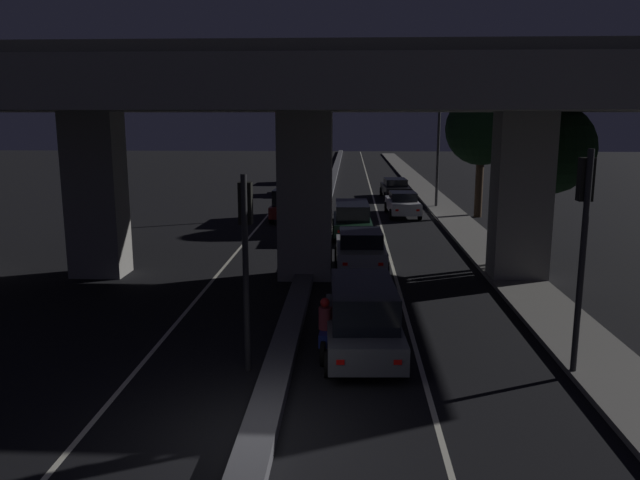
{
  "coord_description": "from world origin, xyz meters",
  "views": [
    {
      "loc": [
        1.63,
        -10.45,
        5.85
      ],
      "look_at": [
        0.41,
        14.74,
        0.88
      ],
      "focal_mm": 35.0,
      "sensor_mm": 36.0,
      "label": 1
    }
  ],
  "objects_px": {
    "car_silver_second": "(360,250)",
    "street_lamp": "(434,132)",
    "traffic_light_left_of_median": "(246,238)",
    "car_white_fourth": "(403,204)",
    "traffic_light_right_of_median": "(583,224)",
    "car_dark_blue_second_oncoming": "(306,183)",
    "car_dark_red_lead_oncoming": "(290,202)",
    "motorcycle_blue_filtering_near": "(325,331)",
    "pedestrian_on_sidewalk": "(501,246)",
    "car_black_fifth": "(395,188)",
    "car_grey_lead": "(363,317)",
    "car_black_third_oncoming": "(312,171)",
    "car_dark_green_third": "(352,218)"
  },
  "relations": [
    {
      "from": "car_dark_green_third",
      "to": "car_dark_red_lead_oncoming",
      "type": "height_order",
      "value": "car_dark_red_lead_oncoming"
    },
    {
      "from": "traffic_light_left_of_median",
      "to": "street_lamp",
      "type": "distance_m",
      "value": 28.13
    },
    {
      "from": "car_silver_second",
      "to": "car_black_third_oncoming",
      "type": "xyz_separation_m",
      "value": [
        -3.89,
        33.58,
        0.19
      ]
    },
    {
      "from": "car_white_fourth",
      "to": "car_dark_red_lead_oncoming",
      "type": "bearing_deg",
      "value": 101.19
    },
    {
      "from": "motorcycle_blue_filtering_near",
      "to": "pedestrian_on_sidewalk",
      "type": "relative_size",
      "value": 1.2
    },
    {
      "from": "car_black_fifth",
      "to": "pedestrian_on_sidewalk",
      "type": "height_order",
      "value": "pedestrian_on_sidewalk"
    },
    {
      "from": "motorcycle_blue_filtering_near",
      "to": "traffic_light_left_of_median",
      "type": "bearing_deg",
      "value": 120.16
    },
    {
      "from": "traffic_light_left_of_median",
      "to": "car_white_fourth",
      "type": "bearing_deg",
      "value": 76.79
    },
    {
      "from": "street_lamp",
      "to": "pedestrian_on_sidewalk",
      "type": "relative_size",
      "value": 5.07
    },
    {
      "from": "traffic_light_left_of_median",
      "to": "car_white_fourth",
      "type": "height_order",
      "value": "traffic_light_left_of_median"
    },
    {
      "from": "car_dark_blue_second_oncoming",
      "to": "car_black_third_oncoming",
      "type": "xyz_separation_m",
      "value": [
        -0.04,
        8.9,
        0.15
      ]
    },
    {
      "from": "car_black_third_oncoming",
      "to": "car_black_fifth",
      "type": "bearing_deg",
      "value": 33.67
    },
    {
      "from": "traffic_light_left_of_median",
      "to": "car_grey_lead",
      "type": "relative_size",
      "value": 1.05
    },
    {
      "from": "pedestrian_on_sidewalk",
      "to": "street_lamp",
      "type": "bearing_deg",
      "value": 91.5
    },
    {
      "from": "car_silver_second",
      "to": "car_black_fifth",
      "type": "distance_m",
      "value": 22.54
    },
    {
      "from": "car_silver_second",
      "to": "motorcycle_blue_filtering_near",
      "type": "bearing_deg",
      "value": 171.51
    },
    {
      "from": "motorcycle_blue_filtering_near",
      "to": "car_dark_green_third",
      "type": "bearing_deg",
      "value": -0.38
    },
    {
      "from": "car_silver_second",
      "to": "car_dark_green_third",
      "type": "bearing_deg",
      "value": 0.58
    },
    {
      "from": "car_silver_second",
      "to": "car_dark_green_third",
      "type": "height_order",
      "value": "car_dark_green_third"
    },
    {
      "from": "traffic_light_left_of_median",
      "to": "traffic_light_right_of_median",
      "type": "xyz_separation_m",
      "value": [
        7.51,
        -0.01,
        0.38
      ]
    },
    {
      "from": "car_dark_red_lead_oncoming",
      "to": "pedestrian_on_sidewalk",
      "type": "height_order",
      "value": "car_dark_red_lead_oncoming"
    },
    {
      "from": "traffic_light_right_of_median",
      "to": "car_grey_lead",
      "type": "distance_m",
      "value": 5.58
    },
    {
      "from": "street_lamp",
      "to": "car_dark_blue_second_oncoming",
      "type": "height_order",
      "value": "street_lamp"
    },
    {
      "from": "traffic_light_right_of_median",
      "to": "car_dark_red_lead_oncoming",
      "type": "relative_size",
      "value": 1.07
    },
    {
      "from": "car_black_fifth",
      "to": "traffic_light_left_of_median",
      "type": "bearing_deg",
      "value": 167.18
    },
    {
      "from": "traffic_light_left_of_median",
      "to": "car_dark_red_lead_oncoming",
      "type": "distance_m",
      "value": 22.15
    },
    {
      "from": "traffic_light_left_of_median",
      "to": "motorcycle_blue_filtering_near",
      "type": "xyz_separation_m",
      "value": [
        1.77,
        0.94,
        -2.53
      ]
    },
    {
      "from": "car_dark_red_lead_oncoming",
      "to": "traffic_light_right_of_median",
      "type": "bearing_deg",
      "value": 23.58
    },
    {
      "from": "car_silver_second",
      "to": "car_black_third_oncoming",
      "type": "distance_m",
      "value": 33.8
    },
    {
      "from": "car_silver_second",
      "to": "street_lamp",
      "type": "bearing_deg",
      "value": -17.78
    },
    {
      "from": "traffic_light_left_of_median",
      "to": "car_grey_lead",
      "type": "distance_m",
      "value": 3.67
    },
    {
      "from": "traffic_light_right_of_median",
      "to": "car_black_third_oncoming",
      "type": "bearing_deg",
      "value": 101.29
    },
    {
      "from": "car_dark_blue_second_oncoming",
      "to": "car_silver_second",
      "type": "bearing_deg",
      "value": 6.35
    },
    {
      "from": "street_lamp",
      "to": "car_dark_red_lead_oncoming",
      "type": "distance_m",
      "value": 10.86
    },
    {
      "from": "traffic_light_left_of_median",
      "to": "traffic_light_right_of_median",
      "type": "distance_m",
      "value": 7.52
    },
    {
      "from": "car_white_fourth",
      "to": "car_black_third_oncoming",
      "type": "distance_m",
      "value": 20.69
    },
    {
      "from": "car_black_third_oncoming",
      "to": "pedestrian_on_sidewalk",
      "type": "height_order",
      "value": "car_black_third_oncoming"
    },
    {
      "from": "car_grey_lead",
      "to": "pedestrian_on_sidewalk",
      "type": "height_order",
      "value": "car_grey_lead"
    },
    {
      "from": "street_lamp",
      "to": "car_black_fifth",
      "type": "bearing_deg",
      "value": 112.62
    },
    {
      "from": "car_black_fifth",
      "to": "pedestrian_on_sidewalk",
      "type": "bearing_deg",
      "value": -176.23
    },
    {
      "from": "car_dark_blue_second_oncoming",
      "to": "car_black_fifth",
      "type": "bearing_deg",
      "value": 68.44
    },
    {
      "from": "car_grey_lead",
      "to": "car_silver_second",
      "type": "bearing_deg",
      "value": -3.19
    },
    {
      "from": "car_grey_lead",
      "to": "car_black_third_oncoming",
      "type": "height_order",
      "value": "car_black_third_oncoming"
    },
    {
      "from": "car_dark_red_lead_oncoming",
      "to": "car_dark_blue_second_oncoming",
      "type": "distance_m",
      "value": 12.29
    },
    {
      "from": "car_black_fifth",
      "to": "traffic_light_right_of_median",
      "type": "bearing_deg",
      "value": -179.47
    },
    {
      "from": "traffic_light_left_of_median",
      "to": "car_silver_second",
      "type": "bearing_deg",
      "value": 73.87
    },
    {
      "from": "motorcycle_blue_filtering_near",
      "to": "car_white_fourth",
      "type": "bearing_deg",
      "value": -7.28
    },
    {
      "from": "street_lamp",
      "to": "car_dark_blue_second_oncoming",
      "type": "bearing_deg",
      "value": 140.33
    },
    {
      "from": "traffic_light_left_of_median",
      "to": "motorcycle_blue_filtering_near",
      "type": "distance_m",
      "value": 3.23
    },
    {
      "from": "street_lamp",
      "to": "car_silver_second",
      "type": "relative_size",
      "value": 2.08
    }
  ]
}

